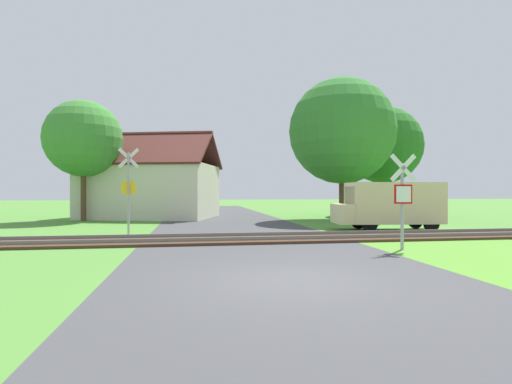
{
  "coord_description": "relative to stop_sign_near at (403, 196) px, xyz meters",
  "views": [
    {
      "loc": [
        -2.02,
        -8.0,
        1.82
      ],
      "look_at": [
        0.5,
        7.67,
        1.8
      ],
      "focal_mm": 28.0,
      "sensor_mm": 36.0,
      "label": 1
    }
  ],
  "objects": [
    {
      "name": "mail_truck",
      "position": [
        2.7,
        5.93,
        -0.44
      ],
      "size": [
        5.05,
        2.3,
        2.24
      ],
      "rotation": [
        0.0,
        0.0,
        1.48
      ],
      "color": "beige",
      "rests_on": "ground"
    },
    {
      "name": "tree_far",
      "position": [
        8.02,
        17.09,
        3.68
      ],
      "size": [
        5.86,
        5.86,
        8.3
      ],
      "color": "#513823",
      "rests_on": "ground"
    },
    {
      "name": "house",
      "position": [
        -9.27,
        17.02,
        0.32
      ],
      "size": [
        10.19,
        8.76,
        5.96
      ],
      "rotation": [
        0.0,
        0.0,
        -0.28
      ],
      "color": "beige",
      "rests_on": "ground"
    },
    {
      "name": "tree_right",
      "position": [
        2.95,
        12.65,
        3.98
      ],
      "size": [
        6.73,
        6.73,
        9.03
      ],
      "color": "#513823",
      "rests_on": "ground"
    },
    {
      "name": "rail_track",
      "position": [
        -4.47,
        3.12,
        -1.62
      ],
      "size": [
        60.0,
        2.6,
        0.22
      ],
      "color": "#422D1E",
      "rests_on": "ground"
    },
    {
      "name": "road_asphalt",
      "position": [
        -4.47,
        -1.54,
        -1.68
      ],
      "size": [
        7.6,
        80.0,
        0.01
      ],
      "primitive_type": "cube",
      "color": "#424244",
      "rests_on": "ground"
    },
    {
      "name": "stop_sign_near",
      "position": [
        0.0,
        0.0,
        0.0
      ],
      "size": [
        0.88,
        0.15,
        2.99
      ],
      "rotation": [
        0.0,
        0.0,
        3.16
      ],
      "color": "#9E9EA5",
      "rests_on": "ground"
    },
    {
      "name": "crossing_sign_far",
      "position": [
        -9.15,
        6.02,
        0.4
      ],
      "size": [
        0.88,
        0.16,
        3.68
      ],
      "rotation": [
        0.0,
        0.0,
        0.08
      ],
      "color": "#9E9EA5",
      "rests_on": "ground"
    },
    {
      "name": "ground_plane",
      "position": [
        -4.47,
        -3.54,
        -1.68
      ],
      "size": [
        160.0,
        160.0,
        0.0
      ],
      "primitive_type": "plane",
      "color": "#4C8433"
    },
    {
      "name": "tree_left",
      "position": [
        -13.12,
        14.47,
        3.4
      ],
      "size": [
        4.71,
        4.71,
        7.45
      ],
      "color": "#513823",
      "rests_on": "ground"
    }
  ]
}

